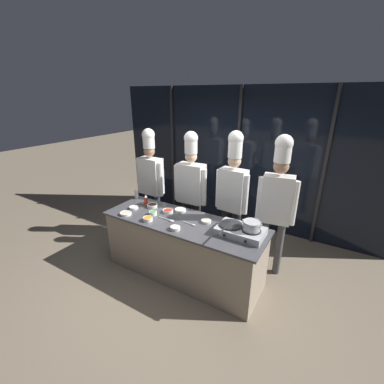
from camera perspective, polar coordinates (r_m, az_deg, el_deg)
name	(u,v)px	position (r m, az deg, el deg)	size (l,w,h in m)	color
ground_plane	(184,273)	(4.09, -1.89, -17.45)	(24.00, 24.00, 0.00)	#7F705B
window_wall_back	(238,159)	(5.14, 10.22, 7.26)	(5.39, 0.09, 2.70)	black
demo_counter	(183,248)	(3.83, -1.97, -12.26)	(2.36, 0.79, 0.88)	gray
portable_stove	(240,231)	(3.32, 10.73, -8.51)	(0.59, 0.39, 0.11)	#B2B5BA
frying_pan	(231,223)	(3.32, 8.60, -6.81)	(0.31, 0.53, 0.05)	#232326
stock_pot	(252,225)	(3.22, 13.13, -7.24)	(0.24, 0.21, 0.12)	#B7BABF
squeeze_bottle_clear	(136,194)	(4.43, -12.28, -0.35)	(0.06, 0.06, 0.18)	white
squeeze_bottle_chili	(146,200)	(4.13, -10.21, -1.82)	(0.06, 0.06, 0.17)	red
prep_bowl_scallions	(153,213)	(3.81, -8.68, -4.62)	(0.12, 0.12, 0.06)	white
prep_bowl_soy_glaze	(152,205)	(4.07, -8.80, -2.95)	(0.17, 0.17, 0.05)	white
prep_bowl_garlic	(175,228)	(3.38, -3.74, -7.96)	(0.13, 0.13, 0.05)	white
prep_bowl_rice	(134,207)	(4.07, -12.84, -3.37)	(0.14, 0.14, 0.04)	white
prep_bowl_noodles	(206,221)	(3.56, 3.19, -6.46)	(0.14, 0.14, 0.04)	white
prep_bowl_carrots	(148,219)	(3.65, -9.81, -5.87)	(0.14, 0.14, 0.05)	white
prep_bowl_chili_flakes	(168,211)	(3.86, -5.37, -4.20)	(0.16, 0.16, 0.04)	white
prep_bowl_onion	(180,210)	(3.88, -2.59, -4.01)	(0.17, 0.17, 0.04)	white
prep_bowl_chicken	(126,213)	(3.90, -14.52, -4.61)	(0.17, 0.17, 0.04)	white
serving_spoon_slotted	(191,224)	(3.50, -0.13, -7.18)	(0.21, 0.05, 0.02)	#B2B5BA
serving_spoon_solid	(169,220)	(3.63, -5.03, -6.23)	(0.28, 0.06, 0.02)	#B2B5BA
chef_head	(151,175)	(4.70, -9.18, 3.67)	(0.57, 0.24, 2.00)	#2D3856
chef_sous	(191,183)	(4.27, -0.24, 1.99)	(0.60, 0.25, 2.01)	#232326
chef_line	(233,187)	(3.98, 9.05, 1.07)	(0.54, 0.25, 2.06)	#232326
chef_pastry	(277,196)	(3.69, 18.43, -0.87)	(0.53, 0.27, 2.07)	#4C4C51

